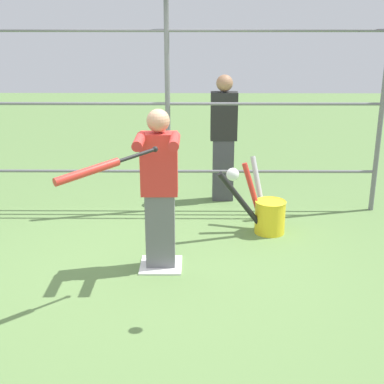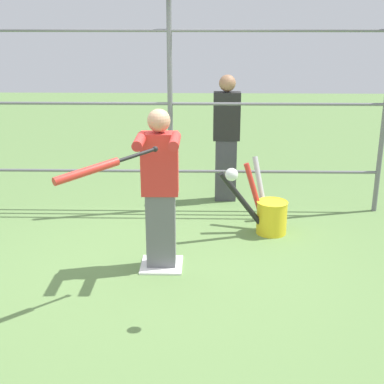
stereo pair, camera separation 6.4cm
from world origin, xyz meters
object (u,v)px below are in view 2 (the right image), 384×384
bystander_behind_fence (226,137)px  softball_in_flight (232,175)px  baseball_bat_swinging (96,168)px  batter (160,185)px  bat_bucket (269,214)px

bystander_behind_fence → softball_in_flight: bearing=88.4°
baseball_bat_swinging → softball_in_flight: 1.04m
batter → bystander_behind_fence: bystander_behind_fence is taller
bat_bucket → bystander_behind_fence: bystander_behind_fence is taller
batter → bystander_behind_fence: bearing=-109.0°
batter → bystander_behind_fence: size_ratio=0.94×
batter → softball_in_flight: batter is taller
baseball_bat_swinging → bat_bucket: baseball_bat_swinging is taller
bystander_behind_fence → bat_bucket: bearing=111.3°
baseball_bat_swinging → bystander_behind_fence: (-1.11, -2.75, -0.36)m
baseball_bat_swinging → softball_in_flight: size_ratio=7.69×
bat_bucket → baseball_bat_swinging: bearing=46.5°
softball_in_flight → bystander_behind_fence: bearing=-91.6°
batter → baseball_bat_swinging: 0.95m
baseball_bat_swinging → bat_bucket: (-1.55, -1.63, -0.98)m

